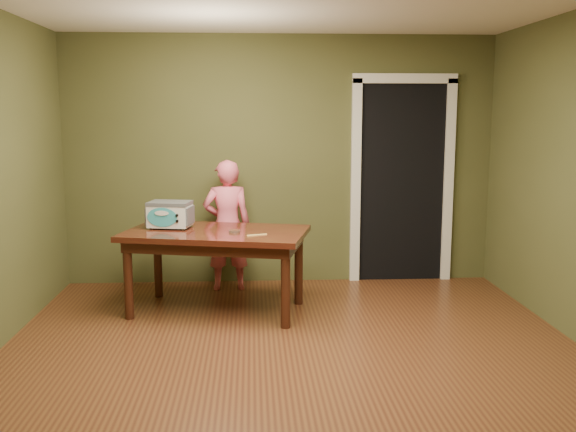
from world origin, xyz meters
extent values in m
plane|color=brown|center=(0.00, 0.00, 0.00)|extent=(5.00, 5.00, 0.00)
cube|color=#4B4D29|center=(0.00, 2.50, 1.30)|extent=(4.50, 0.02, 2.60)
cube|color=#4B4D29|center=(0.00, -2.50, 1.30)|extent=(4.50, 0.02, 2.60)
cube|color=black|center=(1.30, 2.80, 1.05)|extent=(0.90, 0.60, 2.10)
cube|color=black|center=(1.30, 2.48, 1.05)|extent=(0.90, 0.02, 2.10)
cube|color=white|center=(0.80, 2.47, 1.05)|extent=(0.10, 0.06, 2.20)
cube|color=white|center=(1.80, 2.47, 1.05)|extent=(0.10, 0.06, 2.20)
cube|color=white|center=(1.30, 2.47, 2.15)|extent=(1.10, 0.06, 0.10)
cube|color=#370F0C|center=(-0.63, 1.45, 0.72)|extent=(1.76, 1.24, 0.05)
cube|color=#33170C|center=(-0.63, 1.45, 0.65)|extent=(1.62, 1.10, 0.10)
cylinder|color=#33170C|center=(-1.39, 1.27, 0.35)|extent=(0.08, 0.08, 0.70)
cylinder|color=#33170C|center=(-1.23, 1.95, 0.35)|extent=(0.08, 0.08, 0.70)
cylinder|color=#33170C|center=(-0.03, 0.95, 0.35)|extent=(0.08, 0.08, 0.70)
cylinder|color=#33170C|center=(0.13, 1.63, 0.35)|extent=(0.08, 0.08, 0.70)
cylinder|color=#4C4F54|center=(-1.22, 1.55, 0.76)|extent=(0.03, 0.03, 0.02)
cylinder|color=#4C4F54|center=(-1.18, 1.74, 0.76)|extent=(0.03, 0.03, 0.02)
cylinder|color=#4C4F54|center=(-0.92, 1.49, 0.76)|extent=(0.03, 0.03, 0.02)
cylinder|color=#4C4F54|center=(-0.89, 1.68, 0.76)|extent=(0.03, 0.03, 0.02)
cube|color=silver|center=(-1.05, 1.62, 0.87)|extent=(0.41, 0.33, 0.21)
cube|color=#4C4F54|center=(-1.05, 1.62, 0.98)|extent=(0.42, 0.33, 0.03)
cube|color=#4C4F54|center=(-1.24, 1.65, 0.87)|extent=(0.06, 0.23, 0.16)
cube|color=#4C4F54|center=(-0.87, 1.58, 0.87)|extent=(0.06, 0.23, 0.16)
ellipsoid|color=teal|center=(-1.11, 1.49, 0.87)|extent=(0.27, 0.06, 0.17)
cylinder|color=black|center=(-0.97, 1.46, 0.89)|extent=(0.03, 0.02, 0.03)
cylinder|color=black|center=(-0.97, 1.46, 0.84)|extent=(0.02, 0.02, 0.02)
cylinder|color=silver|center=(-0.46, 1.36, 0.76)|extent=(0.10, 0.10, 0.02)
cylinder|color=#4A2A18|center=(-0.46, 1.36, 0.77)|extent=(0.09, 0.09, 0.01)
cube|color=#F3CC69|center=(-0.26, 1.20, 0.75)|extent=(0.18, 0.08, 0.01)
imported|color=#F2637E|center=(-0.56, 2.20, 0.67)|extent=(0.51, 0.35, 1.33)
camera|label=1|loc=(-0.30, -4.25, 1.80)|focal=40.00mm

